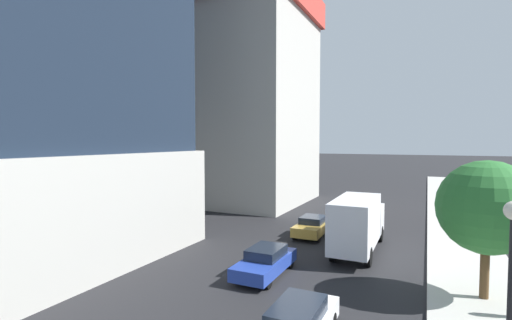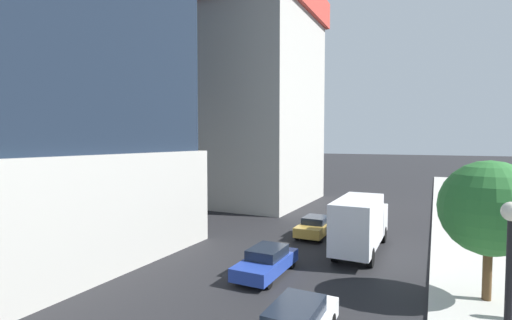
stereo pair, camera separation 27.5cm
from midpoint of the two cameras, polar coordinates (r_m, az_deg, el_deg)
construction_building at (r=42.52m, az=-2.35°, el=11.39°), size 16.77×21.91×33.48m
street_lamp at (r=10.38m, az=35.54°, el=-15.29°), size 0.44×0.44×5.37m
street_tree at (r=18.24m, az=33.08°, el=-6.34°), size 3.98×3.98×5.91m
car_blue at (r=19.35m, az=2.07°, el=-15.59°), size 1.85×4.51×1.40m
car_gold at (r=26.98m, az=9.57°, el=-10.20°), size 1.86×4.28×1.42m
box_truck at (r=23.39m, az=16.36°, el=-9.35°), size 2.24×7.94×3.48m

